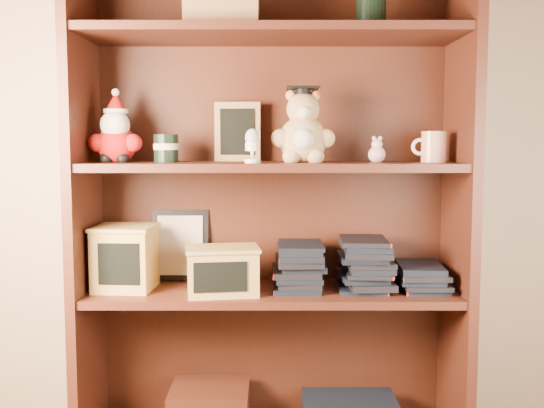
{
  "coord_description": "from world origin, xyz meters",
  "views": [
    {
      "loc": [
        0.05,
        -0.67,
        1.01
      ],
      "look_at": [
        0.05,
        1.3,
        0.82
      ],
      "focal_mm": 42.0,
      "sensor_mm": 36.0,
      "label": 1
    }
  ],
  "objects": [
    {
      "name": "egg_cup",
      "position": [
        -0.01,
        1.23,
        1.01
      ],
      "size": [
        0.05,
        0.05,
        0.1
      ],
      "color": "white",
      "rests_on": "shelf_upper"
    },
    {
      "name": "teachers_tin",
      "position": [
        -0.28,
        1.3,
        0.99
      ],
      "size": [
        0.08,
        0.08,
        0.09
      ],
      "color": "black",
      "rests_on": "shelf_upper"
    },
    {
      "name": "chalkboard_plaque",
      "position": [
        -0.07,
        1.42,
        1.04
      ],
      "size": [
        0.15,
        0.08,
        0.19
      ],
      "color": "#9E7547",
      "rests_on": "shelf_upper"
    },
    {
      "name": "certificate_frame",
      "position": [
        -0.26,
        1.44,
        0.67
      ],
      "size": [
        0.19,
        0.05,
        0.24
      ],
      "color": "black",
      "rests_on": "shelf_lower"
    },
    {
      "name": "grad_teddy_bear",
      "position": [
        0.14,
        1.3,
        1.04
      ],
      "size": [
        0.2,
        0.17,
        0.24
      ],
      "color": "tan",
      "rests_on": "shelf_upper"
    },
    {
      "name": "book_stack_left",
      "position": [
        0.13,
        1.3,
        0.62
      ],
      "size": [
        0.14,
        0.2,
        0.14
      ],
      "color": "black",
      "rests_on": "shelf_lower"
    },
    {
      "name": "teacher_mug",
      "position": [
        0.54,
        1.3,
        1.0
      ],
      "size": [
        0.11,
        0.08,
        0.1
      ],
      "color": "silver",
      "rests_on": "shelf_upper"
    },
    {
      "name": "treats_box",
      "position": [
        -0.41,
        1.3,
        0.65
      ],
      "size": [
        0.2,
        0.2,
        0.2
      ],
      "color": "tan",
      "rests_on": "shelf_lower"
    },
    {
      "name": "bookcase",
      "position": [
        0.04,
        1.36,
        0.78
      ],
      "size": [
        1.2,
        0.35,
        1.6
      ],
      "color": "#461F14",
      "rests_on": "ground"
    },
    {
      "name": "santa_plush",
      "position": [
        -0.43,
        1.3,
        1.03
      ],
      "size": [
        0.17,
        0.12,
        0.23
      ],
      "color": "#A50F0F",
      "rests_on": "shelf_upper"
    },
    {
      "name": "shelf_upper",
      "position": [
        0.05,
        1.3,
        0.94
      ],
      "size": [
        1.14,
        0.33,
        0.02
      ],
      "color": "#461F14",
      "rests_on": "ground"
    },
    {
      "name": "book_stack_right",
      "position": [
        0.51,
        1.3,
        0.59
      ],
      "size": [
        0.14,
        0.2,
        0.08
      ],
      "color": "black",
      "rests_on": "shelf_lower"
    },
    {
      "name": "pencils_box",
      "position": [
        -0.1,
        1.24,
        0.62
      ],
      "size": [
        0.24,
        0.19,
        0.15
      ],
      "color": "tan",
      "rests_on": "shelf_lower"
    },
    {
      "name": "pink_figurine",
      "position": [
        0.37,
        1.3,
        0.98
      ],
      "size": [
        0.05,
        0.05,
        0.08
      ],
      "color": "beige",
      "rests_on": "shelf_upper"
    },
    {
      "name": "book_stack_mid",
      "position": [
        0.34,
        1.3,
        0.63
      ],
      "size": [
        0.14,
        0.2,
        0.16
      ],
      "color": "black",
      "rests_on": "shelf_lower"
    },
    {
      "name": "shelf_lower",
      "position": [
        0.05,
        1.3,
        0.54
      ],
      "size": [
        1.14,
        0.33,
        0.02
      ],
      "color": "#461F14",
      "rests_on": "ground"
    }
  ]
}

